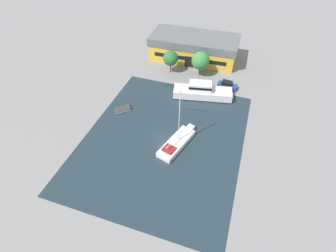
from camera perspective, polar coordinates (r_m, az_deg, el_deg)
ground_plane at (r=49.78m, az=-0.99°, el=-2.86°), size 440.00×440.00×0.00m
water_canal at (r=49.77m, az=-0.99°, el=-2.86°), size 29.16×35.91×0.01m
warehouse_building at (r=73.40m, az=5.68°, el=16.71°), size 23.12×11.10×6.15m
quay_tree_near_building at (r=65.39m, az=7.11°, el=13.92°), size 4.41×4.41×6.24m
quay_tree_by_water at (r=66.28m, az=0.58°, el=14.52°), size 3.72×3.72×5.73m
parked_car at (r=63.46m, az=12.78°, el=8.72°), size 4.64×2.29×1.72m
sailboat_moored at (r=48.40m, az=1.94°, el=-3.59°), size 5.29×10.17×12.08m
motor_cruiser at (r=59.32m, az=7.40°, el=7.39°), size 13.49×6.26×3.71m
small_dinghy at (r=56.69m, az=-9.88°, el=3.66°), size 3.60×3.51×0.50m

